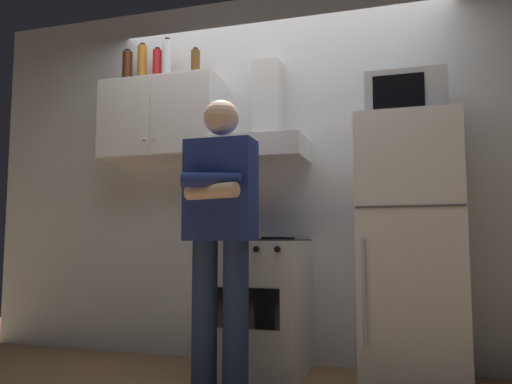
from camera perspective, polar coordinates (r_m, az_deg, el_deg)
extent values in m
cube|color=white|center=(3.67, 2.67, 2.22)|extent=(4.80, 0.10, 2.70)
cube|color=white|center=(3.84, -10.71, 8.04)|extent=(0.90, 0.34, 0.60)
cube|color=white|center=(3.80, -14.99, 8.29)|extent=(0.43, 0.01, 0.58)
cube|color=white|center=(3.59, -8.78, 8.98)|extent=(0.43, 0.01, 0.58)
sphere|color=#B2B2B7|center=(3.66, -12.67, 5.88)|extent=(0.02, 0.02, 0.02)
sphere|color=#B2B2B7|center=(3.62, -11.56, 5.98)|extent=(0.02, 0.02, 0.02)
cube|color=white|center=(3.34, 0.41, -12.91)|extent=(0.60, 0.60, 0.85)
cube|color=black|center=(3.31, 0.40, -5.50)|extent=(0.59, 0.59, 0.01)
cube|color=black|center=(3.05, -1.22, -13.14)|extent=(0.42, 0.01, 0.24)
cylinder|color=black|center=(3.24, -2.41, -5.28)|extent=(0.16, 0.16, 0.01)
cylinder|color=black|center=(3.16, 2.07, -5.27)|extent=(0.16, 0.16, 0.01)
cylinder|color=black|center=(3.47, -1.12, -5.31)|extent=(0.16, 0.16, 0.01)
cylinder|color=black|center=(3.40, 3.08, -5.29)|extent=(0.16, 0.16, 0.01)
cylinder|color=black|center=(3.08, -4.82, -6.51)|extent=(0.04, 0.02, 0.04)
cylinder|color=black|center=(3.04, -2.52, -6.54)|extent=(0.04, 0.02, 0.04)
cylinder|color=black|center=(2.99, 0.03, -6.56)|extent=(0.04, 0.02, 0.04)
cylinder|color=black|center=(2.96, 2.46, -6.56)|extent=(0.04, 0.02, 0.04)
cube|color=white|center=(3.45, 0.77, 4.84)|extent=(0.60, 0.44, 0.15)
cube|color=white|center=(3.67, 1.36, 10.23)|extent=(0.20, 0.16, 0.60)
cube|color=white|center=(3.18, 17.16, -6.25)|extent=(0.60, 0.60, 1.60)
cube|color=#4C4C4C|center=(2.89, 17.08, -1.57)|extent=(0.59, 0.01, 0.01)
cylinder|color=silver|center=(2.89, 12.31, -11.23)|extent=(0.02, 0.02, 0.60)
cube|color=#B7BABF|center=(3.33, 16.68, 10.16)|extent=(0.48, 0.36, 0.28)
cube|color=black|center=(3.15, 15.95, 11.04)|extent=(0.30, 0.01, 0.20)
cylinder|color=navy|center=(2.82, -5.91, -14.22)|extent=(0.14, 0.14, 0.85)
cylinder|color=navy|center=(2.76, -2.34, -14.44)|extent=(0.14, 0.14, 0.85)
cube|color=navy|center=(2.77, -4.04, 0.21)|extent=(0.38, 0.20, 0.56)
cylinder|color=navy|center=(2.65, -5.10, 1.37)|extent=(0.33, 0.17, 0.08)
cylinder|color=#DBAD89|center=(2.64, -5.11, 0.08)|extent=(0.33, 0.17, 0.08)
sphere|color=#DBAD89|center=(2.85, -3.98, 8.46)|extent=(0.20, 0.20, 0.20)
cylinder|color=brown|center=(3.88, -6.94, 14.20)|extent=(0.07, 0.07, 0.22)
cylinder|color=black|center=(3.92, -6.92, 15.88)|extent=(0.04, 0.04, 0.02)
cylinder|color=silver|center=(3.97, -10.14, 14.51)|extent=(0.07, 0.07, 0.32)
cylinder|color=black|center=(4.03, -10.10, 16.77)|extent=(0.04, 0.04, 0.02)
cylinder|color=red|center=(4.01, -11.22, 13.87)|extent=(0.07, 0.07, 0.26)
cylinder|color=black|center=(4.05, -11.18, 15.71)|extent=(0.04, 0.04, 0.02)
cylinder|color=#B7721E|center=(4.04, -12.88, 13.99)|extent=(0.07, 0.07, 0.29)
cylinder|color=black|center=(4.10, -12.83, 16.06)|extent=(0.04, 0.04, 0.02)
cylinder|color=#47230F|center=(4.09, -14.48, 13.52)|extent=(0.08, 0.08, 0.26)
cylinder|color=black|center=(4.14, -14.43, 15.34)|extent=(0.04, 0.04, 0.02)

